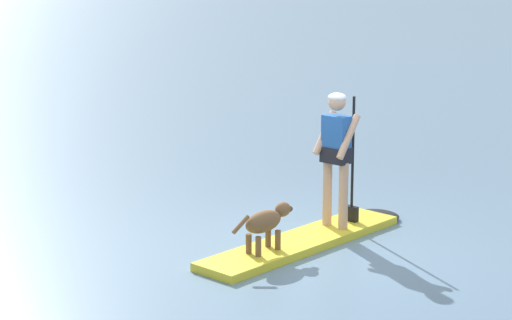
% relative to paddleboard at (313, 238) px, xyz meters
% --- Properties ---
extents(ground_plane, '(400.00, 400.00, 0.00)m').
position_rel_paddleboard_xyz_m(ground_plane, '(-0.22, -0.05, -0.05)').
color(ground_plane, slate).
extents(paddleboard, '(3.50, 1.39, 0.10)m').
position_rel_paddleboard_xyz_m(paddleboard, '(0.00, 0.00, 0.00)').
color(paddleboard, yellow).
rests_on(paddleboard, ground_plane).
extents(person_paddler, '(0.66, 0.55, 1.74)m').
position_rel_paddleboard_xyz_m(person_paddler, '(0.43, 0.10, 1.06)').
color(person_paddler, tan).
rests_on(person_paddler, paddleboard).
extents(dog, '(1.02, 0.35, 0.53)m').
position_rel_paddleboard_xyz_m(dog, '(-0.86, -0.20, 0.40)').
color(dog, brown).
rests_on(dog, paddleboard).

